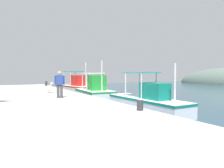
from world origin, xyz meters
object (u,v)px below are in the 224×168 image
at_px(pelican, 49,88).
at_px(fisherman_standing, 60,83).
at_px(fishing_boat_second, 95,92).
at_px(mooring_bollard_second, 140,105).
at_px(mooring_bollard_nearest, 46,84).
at_px(fishing_boat_nearest, 76,87).
at_px(fishing_boat_third, 147,101).

bearing_deg(pelican, fisherman_standing, -2.75).
relative_size(fishing_boat_second, mooring_bollard_second, 11.16).
bearing_deg(mooring_bollard_nearest, mooring_bollard_second, 0.00).
relative_size(pelican, fisherman_standing, 0.56).
relative_size(fishing_boat_nearest, mooring_bollard_second, 15.69).
bearing_deg(mooring_bollard_second, pelican, -170.64).
distance_m(mooring_bollard_nearest, mooring_bollard_second, 17.72).
height_order(fisherman_standing, mooring_bollard_second, fisherman_standing).
distance_m(fishing_boat_second, fishing_boat_third, 6.68).
relative_size(fishing_boat_third, fisherman_standing, 3.74).
xyz_separation_m(fishing_boat_third, mooring_bollard_nearest, (-14.75, -2.78, 0.46)).
bearing_deg(fishing_boat_nearest, fisherman_standing, -24.64).
bearing_deg(pelican, mooring_bollard_second, 9.36).
height_order(fishing_boat_second, mooring_bollard_nearest, fishing_boat_second).
relative_size(fishing_boat_third, mooring_bollard_second, 14.43).
relative_size(fishing_boat_nearest, fisherman_standing, 4.07).
xyz_separation_m(fishing_boat_third, mooring_bollard_second, (2.97, -2.78, 0.40)).
distance_m(fishing_boat_third, pelican, 7.78).
height_order(fisherman_standing, mooring_bollard_nearest, fisherman_standing).
distance_m(fishing_boat_nearest, mooring_bollard_nearest, 3.43).
xyz_separation_m(fisherman_standing, mooring_bollard_nearest, (-11.92, 1.72, -0.63)).
distance_m(fisherman_standing, mooring_bollard_nearest, 12.06).
relative_size(fishing_boat_second, pelican, 5.14).
bearing_deg(mooring_bollard_nearest, fishing_boat_nearest, 64.50).
relative_size(fishing_boat_second, mooring_bollard_nearest, 8.66).
bearing_deg(pelican, fishing_boat_second, 93.45).
bearing_deg(mooring_bollard_second, fishing_boat_third, 136.83).
xyz_separation_m(mooring_bollard_nearest, mooring_bollard_second, (17.72, 0.00, -0.06)).
bearing_deg(fishing_boat_third, fishing_boat_second, -176.85).
xyz_separation_m(fishing_boat_nearest, fishing_boat_second, (6.62, -0.65, 0.01)).
relative_size(fishing_boat_second, fishing_boat_third, 0.77).
xyz_separation_m(fishing_boat_third, pelican, (-6.43, -4.34, 0.58)).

